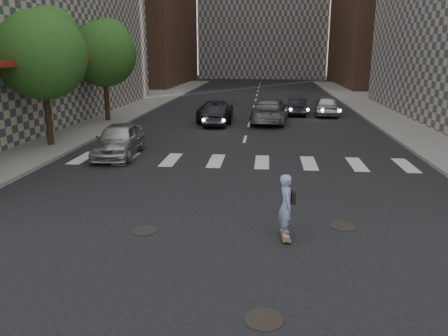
% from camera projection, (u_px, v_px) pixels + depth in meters
% --- Properties ---
extents(ground, '(160.00, 160.00, 0.00)m').
position_uv_depth(ground, '(214.00, 254.00, 10.26)').
color(ground, black).
rests_on(ground, ground).
extents(sidewalk_left, '(13.00, 80.00, 0.15)m').
position_uv_depth(sidewalk_left, '(45.00, 118.00, 30.85)').
color(sidewalk_left, gray).
rests_on(sidewalk_left, ground).
extents(tree_b, '(4.20, 4.20, 6.60)m').
position_uv_depth(tree_b, '(44.00, 51.00, 20.67)').
color(tree_b, '#382619').
rests_on(tree_b, sidewalk_left).
extents(tree_c, '(4.20, 4.20, 6.60)m').
position_uv_depth(tree_c, '(105.00, 51.00, 28.36)').
color(tree_c, '#382619').
rests_on(tree_c, sidewalk_left).
extents(manhole_a, '(0.70, 0.70, 0.02)m').
position_uv_depth(manhole_a, '(264.00, 320.00, 7.74)').
color(manhole_a, black).
rests_on(manhole_a, ground).
extents(manhole_b, '(0.70, 0.70, 0.02)m').
position_uv_depth(manhole_b, '(145.00, 230.00, 11.60)').
color(manhole_b, black).
rests_on(manhole_b, ground).
extents(manhole_c, '(0.70, 0.70, 0.02)m').
position_uv_depth(manhole_c, '(343.00, 226.00, 11.87)').
color(manhole_c, black).
rests_on(manhole_c, ground).
extents(skateboarder, '(0.44, 0.86, 1.69)m').
position_uv_depth(skateboarder, '(286.00, 205.00, 10.92)').
color(skateboarder, brown).
rests_on(skateboarder, ground).
extents(silver_sedan, '(2.08, 4.48, 1.48)m').
position_uv_depth(silver_sedan, '(119.00, 140.00, 19.77)').
color(silver_sedan, '#ADB1B4').
rests_on(silver_sedan, ground).
extents(traffic_car_a, '(1.62, 4.07, 1.32)m').
position_uv_depth(traffic_car_a, '(218.00, 115.00, 28.12)').
color(traffic_car_a, black).
rests_on(traffic_car_a, ground).
extents(traffic_car_b, '(2.79, 5.76, 1.62)m').
position_uv_depth(traffic_car_b, '(270.00, 111.00, 29.06)').
color(traffic_car_b, '#5B5D63').
rests_on(traffic_car_b, ground).
extents(traffic_car_c, '(2.49, 5.04, 1.38)m').
position_uv_depth(traffic_car_c, '(216.00, 110.00, 30.15)').
color(traffic_car_c, black).
rests_on(traffic_car_c, ground).
extents(traffic_car_d, '(2.23, 4.55, 1.50)m').
position_uv_depth(traffic_car_d, '(327.00, 105.00, 32.43)').
color(traffic_car_d, '#A9ABB0').
rests_on(traffic_car_d, ground).
extents(traffic_car_e, '(1.61, 3.94, 1.27)m').
position_uv_depth(traffic_car_e, '(297.00, 106.00, 32.84)').
color(traffic_car_e, black).
rests_on(traffic_car_e, ground).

